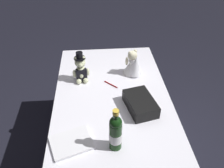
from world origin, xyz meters
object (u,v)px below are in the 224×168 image
signing_pen (112,85)px  guestbook (71,142)px  teddy_bear_groom (81,70)px  teddy_bear_bride (133,65)px  gift_case_black (140,104)px  champagne_bottle (116,132)px

signing_pen → guestbook: guestbook is taller
teddy_bear_groom → teddy_bear_bride: 0.46m
gift_case_black → teddy_bear_groom: bearing=-131.7°
teddy_bear_bride → guestbook: teddy_bear_bride is taller
teddy_bear_bride → signing_pen: (0.15, -0.20, -0.09)m
guestbook → signing_pen: bearing=133.4°
signing_pen → gift_case_black: (0.30, 0.19, 0.04)m
teddy_bear_groom → guestbook: bearing=-4.3°
champagne_bottle → gift_case_black: (-0.33, 0.22, -0.09)m
champagne_bottle → signing_pen: bearing=177.6°
teddy_bear_bride → gift_case_black: teddy_bear_bride is taller
teddy_bear_groom → signing_pen: 0.29m
champagne_bottle → gift_case_black: champagne_bottle is taller
teddy_bear_bride → signing_pen: bearing=-52.8°
gift_case_black → guestbook: (0.29, -0.49, -0.04)m
gift_case_black → guestbook: size_ratio=1.25×
teddy_bear_bride → champagne_bottle: (0.79, -0.23, 0.03)m
signing_pen → gift_case_black: bearing=32.1°
teddy_bear_groom → champagne_bottle: (0.73, 0.23, 0.03)m
teddy_bear_groom → teddy_bear_bride: bearing=97.1°
champagne_bottle → teddy_bear_bride: bearing=163.9°
teddy_bear_bride → guestbook: 0.90m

